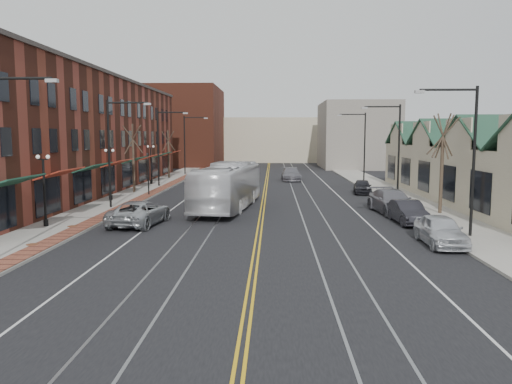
# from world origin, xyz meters

# --- Properties ---
(ground) EXTENTS (160.00, 160.00, 0.00)m
(ground) POSITION_xyz_m (0.00, 0.00, 0.00)
(ground) COLOR black
(ground) RESTS_ON ground
(sidewalk_left) EXTENTS (4.00, 120.00, 0.15)m
(sidewalk_left) POSITION_xyz_m (-12.00, 20.00, 0.07)
(sidewalk_left) COLOR gray
(sidewalk_left) RESTS_ON ground
(sidewalk_right) EXTENTS (4.00, 120.00, 0.15)m
(sidewalk_right) POSITION_xyz_m (12.00, 20.00, 0.07)
(sidewalk_right) COLOR gray
(sidewalk_right) RESTS_ON ground
(building_left) EXTENTS (10.00, 50.00, 11.00)m
(building_left) POSITION_xyz_m (-19.00, 27.00, 5.50)
(building_left) COLOR maroon
(building_left) RESTS_ON ground
(building_right) EXTENTS (8.00, 36.00, 4.60)m
(building_right) POSITION_xyz_m (18.00, 20.00, 2.30)
(building_right) COLOR #B4AA8A
(building_right) RESTS_ON ground
(backdrop_left) EXTENTS (14.00, 18.00, 14.00)m
(backdrop_left) POSITION_xyz_m (-16.00, 70.00, 7.00)
(backdrop_left) COLOR maroon
(backdrop_left) RESTS_ON ground
(backdrop_mid) EXTENTS (22.00, 14.00, 9.00)m
(backdrop_mid) POSITION_xyz_m (0.00, 85.00, 4.50)
(backdrop_mid) COLOR #B4AA8A
(backdrop_mid) RESTS_ON ground
(backdrop_right) EXTENTS (12.00, 16.00, 11.00)m
(backdrop_right) POSITION_xyz_m (15.00, 65.00, 5.50)
(backdrop_right) COLOR slate
(backdrop_right) RESTS_ON ground
(streetlight_l_1) EXTENTS (3.33, 0.25, 8.00)m
(streetlight_l_1) POSITION_xyz_m (-11.05, 16.00, 5.03)
(streetlight_l_1) COLOR black
(streetlight_l_1) RESTS_ON sidewalk_left
(streetlight_l_2) EXTENTS (3.33, 0.25, 8.00)m
(streetlight_l_2) POSITION_xyz_m (-11.05, 32.00, 5.03)
(streetlight_l_2) COLOR black
(streetlight_l_2) RESTS_ON sidewalk_left
(streetlight_l_3) EXTENTS (3.33, 0.25, 8.00)m
(streetlight_l_3) POSITION_xyz_m (-11.05, 48.00, 5.03)
(streetlight_l_3) COLOR black
(streetlight_l_3) RESTS_ON sidewalk_left
(streetlight_r_0) EXTENTS (3.33, 0.25, 8.00)m
(streetlight_r_0) POSITION_xyz_m (11.05, 6.00, 5.03)
(streetlight_r_0) COLOR black
(streetlight_r_0) RESTS_ON sidewalk_right
(streetlight_r_1) EXTENTS (3.33, 0.25, 8.00)m
(streetlight_r_1) POSITION_xyz_m (11.05, 22.00, 5.03)
(streetlight_r_1) COLOR black
(streetlight_r_1) RESTS_ON sidewalk_right
(streetlight_r_2) EXTENTS (3.33, 0.25, 8.00)m
(streetlight_r_2) POSITION_xyz_m (11.05, 38.00, 5.03)
(streetlight_r_2) COLOR black
(streetlight_r_2) RESTS_ON sidewalk_right
(lamppost_l_1) EXTENTS (0.84, 0.28, 4.27)m
(lamppost_l_1) POSITION_xyz_m (-12.80, 8.00, 2.20)
(lamppost_l_1) COLOR black
(lamppost_l_1) RESTS_ON sidewalk_left
(lamppost_l_2) EXTENTS (0.84, 0.28, 4.27)m
(lamppost_l_2) POSITION_xyz_m (-12.80, 20.00, 2.20)
(lamppost_l_2) COLOR black
(lamppost_l_2) RESTS_ON sidewalk_left
(lamppost_l_3) EXTENTS (0.84, 0.28, 4.27)m
(lamppost_l_3) POSITION_xyz_m (-12.80, 34.00, 2.20)
(lamppost_l_3) COLOR black
(lamppost_l_3) RESTS_ON sidewalk_left
(tree_left_near) EXTENTS (1.78, 1.37, 6.48)m
(tree_left_near) POSITION_xyz_m (-12.50, 26.00, 3.51)
(tree_left_near) COLOR #382B21
(tree_left_near) RESTS_ON sidewalk_left
(tree_left_far) EXTENTS (1.66, 1.28, 6.02)m
(tree_left_far) POSITION_xyz_m (-12.50, 42.00, 3.28)
(tree_left_far) COLOR #382B21
(tree_left_far) RESTS_ON sidewalk_left
(tree_right_mid) EXTENTS (1.90, 1.46, 6.93)m
(tree_right_mid) POSITION_xyz_m (12.50, 14.00, 3.75)
(tree_right_mid) COLOR #382B21
(tree_right_mid) RESTS_ON sidewalk_right
(manhole_mid) EXTENTS (0.60, 0.60, 0.02)m
(manhole_mid) POSITION_xyz_m (-11.20, 3.00, 0.16)
(manhole_mid) COLOR #592D19
(manhole_mid) RESTS_ON sidewalk_left
(manhole_far) EXTENTS (0.60, 0.60, 0.02)m
(manhole_far) POSITION_xyz_m (-11.20, 8.00, 0.16)
(manhole_far) COLOR #592D19
(manhole_far) RESTS_ON sidewalk_left
(traffic_signal) EXTENTS (0.18, 0.15, 3.80)m
(traffic_signal) POSITION_xyz_m (-10.60, 24.00, 2.35)
(traffic_signal) COLOR black
(traffic_signal) RESTS_ON sidewalk_left
(transit_bus) EXTENTS (4.47, 12.79, 3.49)m
(transit_bus) POSITION_xyz_m (-2.60, 16.12, 1.74)
(transit_bus) COLOR silver
(transit_bus) RESTS_ON ground
(parked_suv) EXTENTS (3.21, 5.79, 1.53)m
(parked_suv) POSITION_xyz_m (-7.50, 9.39, 0.77)
(parked_suv) COLOR #A8ACAF
(parked_suv) RESTS_ON ground
(parked_car_a) EXTENTS (1.89, 4.58, 1.55)m
(parked_car_a) POSITION_xyz_m (9.30, 4.21, 0.78)
(parked_car_a) COLOR silver
(parked_car_a) RESTS_ON ground
(parked_car_b) EXTENTS (1.75, 4.52, 1.47)m
(parked_car_b) POSITION_xyz_m (9.30, 10.40, 0.73)
(parked_car_b) COLOR #222127
(parked_car_b) RESTS_ON ground
(parked_car_c) EXTENTS (2.99, 6.03, 1.68)m
(parked_car_c) POSITION_xyz_m (9.30, 14.62, 0.84)
(parked_car_c) COLOR slate
(parked_car_c) RESTS_ON ground
(parked_car_d) EXTENTS (2.10, 4.19, 1.37)m
(parked_car_d) POSITION_xyz_m (9.30, 26.48, 0.68)
(parked_car_d) COLOR black
(parked_car_d) RESTS_ON ground
(distant_car_left) EXTENTS (1.74, 4.63, 1.51)m
(distant_car_left) POSITION_xyz_m (-3.71, 44.44, 0.76)
(distant_car_left) COLOR black
(distant_car_left) RESTS_ON ground
(distant_car_right) EXTENTS (2.38, 5.57, 1.60)m
(distant_car_right) POSITION_xyz_m (2.98, 40.03, 0.80)
(distant_car_right) COLOR slate
(distant_car_right) RESTS_ON ground
(distant_car_far) EXTENTS (2.12, 4.62, 1.53)m
(distant_car_far) POSITION_xyz_m (-7.33, 53.11, 0.77)
(distant_car_far) COLOR silver
(distant_car_far) RESTS_ON ground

